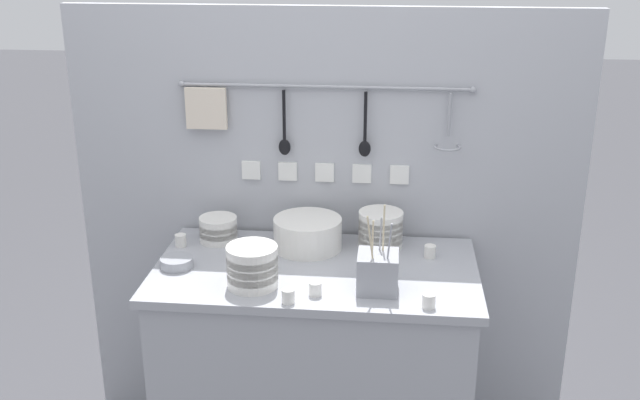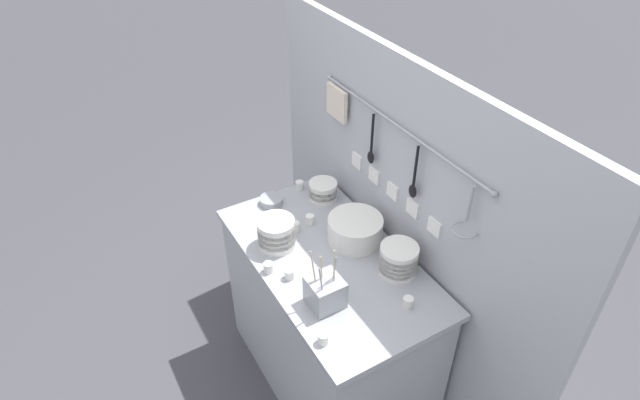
{
  "view_description": "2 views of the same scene",
  "coord_description": "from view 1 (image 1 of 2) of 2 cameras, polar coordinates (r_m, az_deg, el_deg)",
  "views": [
    {
      "loc": [
        0.25,
        -2.33,
        1.96
      ],
      "look_at": [
        0.02,
        -0.02,
        1.12
      ],
      "focal_mm": 42.0,
      "sensor_mm": 36.0,
      "label": 1
    },
    {
      "loc": [
        1.45,
        -0.89,
        2.48
      ],
      "look_at": [
        -0.04,
        -0.02,
        1.16
      ],
      "focal_mm": 30.0,
      "sensor_mm": 36.0,
      "label": 2
    }
  ],
  "objects": [
    {
      "name": "cup_edge_far",
      "position": [
        2.57,
        -5.65,
        -4.82
      ],
      "size": [
        0.04,
        0.04,
        0.05
      ],
      "color": "silver",
      "rests_on": "counter"
    },
    {
      "name": "cup_back_left",
      "position": [
        2.34,
        8.29,
        -7.62
      ],
      "size": [
        0.04,
        0.04,
        0.05
      ],
      "color": "silver",
      "rests_on": "counter"
    },
    {
      "name": "plate_stack",
      "position": [
        2.71,
        -0.95,
        -2.56
      ],
      "size": [
        0.25,
        0.25,
        0.11
      ],
      "color": "silver",
      "rests_on": "counter"
    },
    {
      "name": "cup_beside_plates",
      "position": [
        2.39,
        -0.36,
        -6.77
      ],
      "size": [
        0.04,
        0.04,
        0.05
      ],
      "color": "silver",
      "rests_on": "counter"
    },
    {
      "name": "bowl_stack_back_corner",
      "position": [
        2.44,
        -5.18,
        -5.04
      ],
      "size": [
        0.17,
        0.17,
        0.14
      ],
      "color": "silver",
      "rests_on": "counter"
    },
    {
      "name": "cup_front_left",
      "position": [
        2.79,
        -10.56,
        -3.04
      ],
      "size": [
        0.04,
        0.04,
        0.05
      ],
      "color": "silver",
      "rests_on": "counter"
    },
    {
      "name": "cup_centre",
      "position": [
        2.68,
        8.38,
        -3.9
      ],
      "size": [
        0.04,
        0.04,
        0.05
      ],
      "color": "silver",
      "rests_on": "counter"
    },
    {
      "name": "cup_mid_row",
      "position": [
        2.34,
        -2.44,
        -7.32
      ],
      "size": [
        0.04,
        0.04,
        0.05
      ],
      "color": "silver",
      "rests_on": "counter"
    },
    {
      "name": "steel_mixing_bowl",
      "position": [
        2.62,
        -10.85,
        -4.69
      ],
      "size": [
        0.11,
        0.11,
        0.04
      ],
      "color": "#93969E",
      "rests_on": "counter"
    },
    {
      "name": "cup_by_caddy",
      "position": [
        2.65,
        -5.55,
        -4.06
      ],
      "size": [
        0.04,
        0.04,
        0.05
      ],
      "color": "silver",
      "rests_on": "counter"
    },
    {
      "name": "counter",
      "position": [
        2.79,
        -0.31,
        -13.16
      ],
      "size": [
        1.11,
        0.61,
        0.86
      ],
      "color": "#9EA0A8",
      "rests_on": "ground"
    },
    {
      "name": "back_wall",
      "position": [
        2.9,
        0.37,
        -2.38
      ],
      "size": [
        1.91,
        0.11,
        1.71
      ],
      "color": "#A8AAB2",
      "rests_on": "ground"
    },
    {
      "name": "bowl_stack_short_front",
      "position": [
        2.8,
        -7.75,
        -2.21
      ],
      "size": [
        0.14,
        0.14,
        0.09
      ],
      "color": "silver",
      "rests_on": "counter"
    },
    {
      "name": "cutlery_caddy",
      "position": [
        2.41,
        4.42,
        -5.47
      ],
      "size": [
        0.13,
        0.13,
        0.28
      ],
      "color": "#93969E",
      "rests_on": "counter"
    },
    {
      "name": "bowl_stack_nested_right",
      "position": [
        2.73,
        4.64,
        -2.22
      ],
      "size": [
        0.16,
        0.16,
        0.13
      ],
      "color": "silver",
      "rests_on": "counter"
    }
  ]
}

